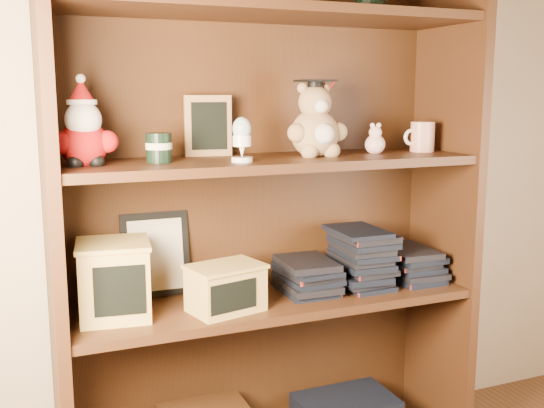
{
  "coord_description": "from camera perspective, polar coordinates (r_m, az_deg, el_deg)",
  "views": [
    {
      "loc": [
        -0.58,
        -0.32,
        1.13
      ],
      "look_at": [
        0.09,
        1.3,
        0.82
      ],
      "focal_mm": 42.0,
      "sensor_mm": 36.0,
      "label": 1
    }
  ],
  "objects": [
    {
      "name": "book_stack_mid",
      "position": [
        1.94,
        7.89,
        -4.74
      ],
      "size": [
        0.14,
        0.2,
        0.18
      ],
      "color": "black",
      "rests_on": "shelf_lower"
    },
    {
      "name": "pink_figurine",
      "position": [
        1.91,
        9.23,
        5.54
      ],
      "size": [
        0.06,
        0.06,
        0.09
      ],
      "color": "beige",
      "rests_on": "shelf_upper"
    },
    {
      "name": "pencils_box",
      "position": [
        1.71,
        -4.17,
        -7.48
      ],
      "size": [
        0.22,
        0.18,
        0.13
      ],
      "color": "#D4B157",
      "rests_on": "shelf_lower"
    },
    {
      "name": "teachers_tin",
      "position": [
        1.66,
        -10.1,
        5.02
      ],
      "size": [
        0.07,
        0.07,
        0.08
      ],
      "color": "black",
      "rests_on": "shelf_upper"
    },
    {
      "name": "certificate_frame",
      "position": [
        1.85,
        -10.39,
        -4.47
      ],
      "size": [
        0.19,
        0.05,
        0.24
      ],
      "color": "black",
      "rests_on": "shelf_lower"
    },
    {
      "name": "treats_box",
      "position": [
        1.7,
        -13.97,
        -6.56
      ],
      "size": [
        0.21,
        0.21,
        0.2
      ],
      "color": "#D4B157",
      "rests_on": "shelf_lower"
    },
    {
      "name": "shelf_upper",
      "position": [
        1.76,
        0.0,
        3.76
      ],
      "size": [
        1.14,
        0.33,
        0.02
      ],
      "color": "#412412",
      "rests_on": "ground"
    },
    {
      "name": "shelf_lower",
      "position": [
        1.85,
        0.0,
        -8.66
      ],
      "size": [
        1.14,
        0.33,
        0.02
      ],
      "color": "#412412",
      "rests_on": "ground"
    },
    {
      "name": "chalkboard_plaque",
      "position": [
        1.81,
        -5.75,
        6.9
      ],
      "size": [
        0.13,
        0.08,
        0.17
      ],
      "color": "#9E7547",
      "rests_on": "shelf_upper"
    },
    {
      "name": "bookcase",
      "position": [
        1.83,
        -0.68,
        -1.02
      ],
      "size": [
        1.2,
        0.35,
        1.6
      ],
      "color": "#412412",
      "rests_on": "ground"
    },
    {
      "name": "grad_teddy_bear",
      "position": [
        1.8,
        3.94,
        6.94
      ],
      "size": [
        0.18,
        0.16,
        0.22
      ],
      "color": "tan",
      "rests_on": "shelf_upper"
    },
    {
      "name": "teacher_mug",
      "position": [
        2.0,
        13.28,
        5.89
      ],
      "size": [
        0.1,
        0.07,
        0.09
      ],
      "color": "silver",
      "rests_on": "shelf_upper"
    },
    {
      "name": "book_stack_right",
      "position": [
        2.05,
        12.22,
        -5.28
      ],
      "size": [
        0.14,
        0.2,
        0.1
      ],
      "color": "black",
      "rests_on": "shelf_lower"
    },
    {
      "name": "egg_cup",
      "position": [
        1.65,
        -2.71,
        5.94
      ],
      "size": [
        0.06,
        0.06,
        0.12
      ],
      "color": "white",
      "rests_on": "shelf_upper"
    },
    {
      "name": "santa_plush",
      "position": [
        1.63,
        -16.54,
        6.24
      ],
      "size": [
        0.16,
        0.12,
        0.23
      ],
      "color": "#A50F0F",
      "rests_on": "shelf_upper"
    },
    {
      "name": "book_stack_left",
      "position": [
        1.87,
        3.13,
        -6.48
      ],
      "size": [
        0.14,
        0.2,
        0.1
      ],
      "color": "black",
      "rests_on": "shelf_lower"
    }
  ]
}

